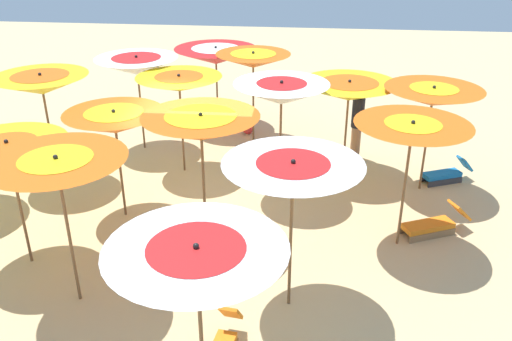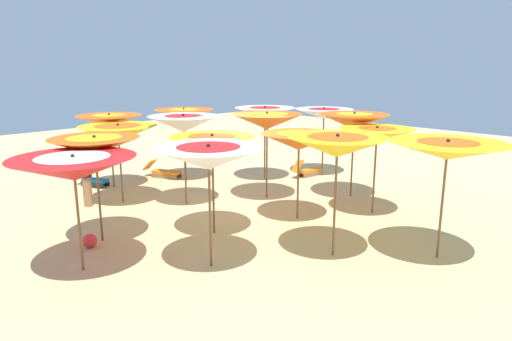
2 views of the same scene
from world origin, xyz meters
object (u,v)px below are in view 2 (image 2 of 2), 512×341
object	(u,v)px
beach_umbrella_12	(74,168)
beach_umbrella_13	(95,146)
beach_umbrella_6	(267,121)
beach_umbrella_14	(118,133)
beach_umbrella_9	(212,143)
lounger_0	(164,172)
beach_umbrella_5	(299,141)
beach_ball	(90,241)
beach_umbrella_2	(354,121)
beach_umbrella_15	(109,121)
beach_umbrella_0	(447,150)
lounger_2	(308,170)
beachgoer_0	(86,173)
beach_umbrella_3	(324,114)
beach_umbrella_10	(184,123)
beach_umbrella_11	(184,114)
beach_umbrella_7	(265,112)
beach_umbrella_8	(209,158)
beach_umbrella_4	(337,146)
lounger_1	(93,180)
beach_umbrella_1	(377,136)

from	to	relation	value
beach_umbrella_12	beach_umbrella_13	size ratio (longest dim) A/B	0.95
beach_umbrella_6	beach_umbrella_14	size ratio (longest dim) A/B	1.13
beach_umbrella_9	lounger_0	size ratio (longest dim) A/B	1.70
beach_umbrella_5	beach_ball	size ratio (longest dim) A/B	7.35
beach_umbrella_2	beach_umbrella_15	distance (m)	7.52
beach_umbrella_2	beach_umbrella_0	bearing A→B (deg)	145.84
beach_umbrella_0	beach_umbrella_2	distance (m)	4.51
beach_umbrella_14	beach_umbrella_15	bearing A→B (deg)	-20.49
beach_umbrella_9	lounger_0	bearing A→B (deg)	-22.72
lounger_2	beachgoer_0	distance (m)	7.45
beach_umbrella_3	beach_umbrella_5	bearing A→B (deg)	119.41
beach_umbrella_10	beach_umbrella_11	size ratio (longest dim) A/B	1.04
beach_umbrella_7	beach_umbrella_9	xyz separation A→B (m)	(-2.73, 4.60, -0.15)
beach_umbrella_7	beach_umbrella_13	world-z (taller)	beach_umbrella_7
beach_umbrella_9	beach_umbrella_10	size ratio (longest dim) A/B	0.92
beach_umbrella_14	beachgoer_0	size ratio (longest dim) A/B	1.27
beach_umbrella_11	lounger_0	size ratio (longest dim) A/B	1.76
beach_umbrella_7	beach_umbrella_11	bearing A→B (deg)	44.87
beach_umbrella_0	beach_umbrella_13	size ratio (longest dim) A/B	1.03
beach_umbrella_2	beach_umbrella_12	xyz separation A→B (m)	(0.89, 7.91, -0.24)
beach_umbrella_6	lounger_0	bearing A→B (deg)	9.48
beach_umbrella_10	lounger_0	xyz separation A→B (m)	(3.03, -1.31, -2.09)
beach_umbrella_13	lounger_0	xyz separation A→B (m)	(3.94, -4.33, -1.97)
beach_umbrella_10	lounger_0	world-z (taller)	beach_umbrella_10
beach_umbrella_2	beach_umbrella_5	bearing A→B (deg)	92.76
beach_umbrella_9	beach_umbrella_11	xyz separation A→B (m)	(4.67, -2.68, 0.10)
beach_umbrella_11	beach_umbrella_9	bearing A→B (deg)	150.12
beach_umbrella_14	beach_umbrella_12	bearing A→B (deg)	141.00
beach_umbrella_6	beach_ball	size ratio (longest dim) A/B	8.29
beach_umbrella_11	beach_umbrella_14	bearing A→B (deg)	107.10
beach_umbrella_8	beach_umbrella_11	distance (m)	7.16
beach_umbrella_7	beach_ball	distance (m)	7.53
beach_umbrella_13	beach_umbrella_14	xyz separation A→B (m)	(2.34, -1.83, -0.15)
beach_umbrella_4	lounger_1	size ratio (longest dim) A/B	2.13
beach_umbrella_3	lounger_0	size ratio (longest dim) A/B	1.72
lounger_1	beach_umbrella_10	bearing A→B (deg)	-8.59
beach_umbrella_13	beach_umbrella_15	xyz separation A→B (m)	(4.02, -2.46, -0.03)
beach_umbrella_1	beach_umbrella_2	xyz separation A→B (m)	(1.27, -0.91, 0.18)
beach_umbrella_3	beach_umbrella_12	world-z (taller)	beach_umbrella_3
beach_umbrella_1	beachgoer_0	xyz separation A→B (m)	(5.96, 5.07, -1.13)
beach_umbrella_3	lounger_1	bearing A→B (deg)	57.28
beach_umbrella_4	beach_umbrella_15	bearing A→B (deg)	3.65
beach_umbrella_4	beach_umbrella_9	size ratio (longest dim) A/B	1.08
beach_umbrella_10	beach_umbrella_15	distance (m)	3.16
beach_umbrella_4	beach_umbrella_5	bearing A→B (deg)	-32.47
beach_umbrella_14	lounger_0	size ratio (longest dim) A/B	1.63
beach_umbrella_6	beach_umbrella_11	bearing A→B (deg)	4.53
beach_umbrella_3	beach_umbrella_1	bearing A→B (deg)	143.58
beach_umbrella_10	beach_umbrella_11	distance (m)	2.90
beach_umbrella_9	lounger_1	bearing A→B (deg)	0.31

